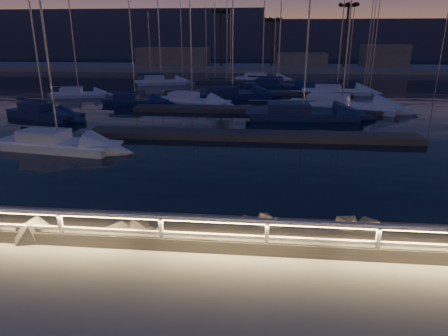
{
  "coord_description": "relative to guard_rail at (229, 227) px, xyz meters",
  "views": [
    {
      "loc": [
        0.81,
        -10.02,
        5.8
      ],
      "look_at": [
        -0.6,
        4.0,
        1.19
      ],
      "focal_mm": 32.0,
      "sensor_mm": 36.0,
      "label": 1
    }
  ],
  "objects": [
    {
      "name": "sailboat_a",
      "position": [
        -17.47,
        21.38,
        -0.93
      ],
      "size": [
        7.51,
        4.62,
        12.49
      ],
      "rotation": [
        0.0,
        0.0,
        -0.38
      ],
      "color": "navy",
      "rests_on": "ground"
    },
    {
      "name": "distant_hills",
      "position": [
        -22.06,
        133.69,
        3.96
      ],
      "size": [
        230.0,
        37.5,
        18.0
      ],
      "color": "#383F57",
      "rests_on": "ground"
    },
    {
      "name": "riprap",
      "position": [
        6.63,
        1.68,
        -1.03
      ],
      "size": [
        42.76,
        3.1,
        1.37
      ],
      "color": "#605A52",
      "rests_on": "ground"
    },
    {
      "name": "ground",
      "position": [
        0.07,
        0.0,
        -0.77
      ],
      "size": [
        400.0,
        400.0,
        0.0
      ],
      "primitive_type": "plane",
      "color": "#A39E93",
      "rests_on": "ground"
    },
    {
      "name": "sailboat_c",
      "position": [
        3.84,
        23.01,
        -0.9
      ],
      "size": [
        9.42,
        3.08,
        15.83
      ],
      "rotation": [
        0.0,
        0.0,
        0.02
      ],
      "color": "navy",
      "rests_on": "ground"
    },
    {
      "name": "palm_right",
      "position": [
        16.07,
        72.0,
        10.26
      ],
      "size": [
        3.0,
        3.0,
        12.2
      ],
      "color": "#503C25",
      "rests_on": "ground"
    },
    {
      "name": "sailboat_e",
      "position": [
        -20.1,
        33.43,
        -0.97
      ],
      "size": [
        6.55,
        3.33,
        10.81
      ],
      "rotation": [
        0.0,
        0.0,
        0.25
      ],
      "color": "white",
      "rests_on": "ground"
    },
    {
      "name": "sailboat_l",
      "position": [
        9.23,
        39.11,
        -0.96
      ],
      "size": [
        8.35,
        3.13,
        13.81
      ],
      "rotation": [
        0.0,
        0.0,
        -0.08
      ],
      "color": "white",
      "rests_on": "ground"
    },
    {
      "name": "harbor_water",
      "position": [
        0.07,
        31.22,
        -1.74
      ],
      "size": [
        400.0,
        440.0,
        0.6
      ],
      "color": "black",
      "rests_on": "ground"
    },
    {
      "name": "far_shore",
      "position": [
        -0.06,
        74.05,
        -0.48
      ],
      "size": [
        160.0,
        14.0,
        5.2
      ],
      "color": "#A39E93",
      "rests_on": "ground"
    },
    {
      "name": "palm_left",
      "position": [
        -7.93,
        72.0,
        9.36
      ],
      "size": [
        3.0,
        3.0,
        11.2
      ],
      "color": "#503C25",
      "rests_on": "ground"
    },
    {
      "name": "sailboat_g",
      "position": [
        -2.87,
        34.23,
        -0.92
      ],
      "size": [
        9.26,
        4.91,
        15.15
      ],
      "rotation": [
        0.0,
        0.0,
        0.28
      ],
      "color": "navy",
      "rests_on": "ground"
    },
    {
      "name": "sailboat_k",
      "position": [
        2.4,
        43.76,
        -0.91
      ],
      "size": [
        9.42,
        4.95,
        15.41
      ],
      "rotation": [
        0.0,
        0.0,
        -0.27
      ],
      "color": "navy",
      "rests_on": "ground"
    },
    {
      "name": "sailboat_j",
      "position": [
        -6.46,
        29.5,
        -0.94
      ],
      "size": [
        7.93,
        4.7,
        13.08
      ],
      "rotation": [
        0.0,
        0.0,
        -0.36
      ],
      "color": "white",
      "rests_on": "ground"
    },
    {
      "name": "palm_center",
      "position": [
        2.07,
        73.0,
        8.01
      ],
      "size": [
        3.0,
        3.0,
        9.7
      ],
      "color": "#503C25",
      "rests_on": "ground"
    },
    {
      "name": "sailboat_n",
      "position": [
        0.29,
        52.15,
        -0.91
      ],
      "size": [
        8.67,
        4.53,
        14.24
      ],
      "rotation": [
        0.0,
        0.0,
        -0.27
      ],
      "color": "white",
      "rests_on": "ground"
    },
    {
      "name": "sailboat_h",
      "position": [
        7.83,
        27.93,
        -0.9
      ],
      "size": [
        10.47,
        6.09,
        17.12
      ],
      "rotation": [
        0.0,
        0.0,
        -0.34
      ],
      "color": "white",
      "rests_on": "ground"
    },
    {
      "name": "guard_rail",
      "position": [
        0.0,
        0.0,
        0.0
      ],
      "size": [
        44.11,
        0.12,
        1.06
      ],
      "color": "white",
      "rests_on": "ground"
    },
    {
      "name": "floating_docks",
      "position": [
        0.07,
        32.5,
        -1.17
      ],
      "size": [
        22.0,
        36.0,
        0.4
      ],
      "color": "#5A534A",
      "rests_on": "ground"
    },
    {
      "name": "sailboat_m",
      "position": [
        -14.08,
        46.94,
        -0.92
      ],
      "size": [
        7.81,
        4.43,
        12.93
      ],
      "rotation": [
        0.0,
        0.0,
        0.32
      ],
      "color": "white",
      "rests_on": "ground"
    },
    {
      "name": "sailboat_f",
      "position": [
        -12.17,
        29.09,
        -0.98
      ],
      "size": [
        6.83,
        2.69,
        11.35
      ],
      "rotation": [
        0.0,
        0.0,
        -0.1
      ],
      "color": "navy",
      "rests_on": "ground"
    },
    {
      "name": "sailboat_b",
      "position": [
        -11.47,
        12.03,
        -0.94
      ],
      "size": [
        7.73,
        3.35,
        12.76
      ],
      "rotation": [
        0.0,
        0.0,
        -0.15
      ],
      "color": "white",
      "rests_on": "ground"
    }
  ]
}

